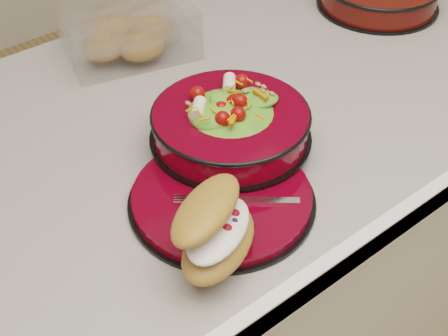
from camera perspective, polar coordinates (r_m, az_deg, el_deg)
island_counter at (r=1.41m, az=3.30°, el=-7.33°), size 1.24×0.74×0.90m
dinner_plate at (r=0.87m, az=-0.12°, el=-2.70°), size 0.26×0.26×0.02m
salad_bowl at (r=0.93m, az=0.60°, el=4.53°), size 0.25×0.25×0.10m
croissant at (r=0.76m, az=-0.79°, el=-5.57°), size 0.16×0.14×0.08m
fork at (r=0.85m, az=1.41°, el=-2.96°), size 0.13×0.11×0.00m
pastry_box at (r=1.20m, az=-8.73°, el=12.29°), size 0.27×0.22×0.09m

